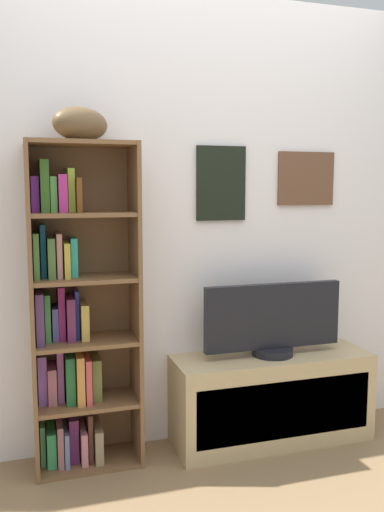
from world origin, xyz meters
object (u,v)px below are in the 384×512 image
at_px(tv_stand, 272,398).
at_px(bookshelf, 74,320).
at_px(television, 273,320).
at_px(football, 80,124).

bearing_deg(tv_stand, bookshelf, 176.00).
bearing_deg(bookshelf, television, -3.93).
xyz_separation_m(bookshelf, television, (1.03, -0.07, -0.06)).
relative_size(bookshelf, television, 2.07).
xyz_separation_m(bookshelf, tv_stand, (1.03, -0.07, -0.49)).
height_order(bookshelf, television, bookshelf).
relative_size(football, tv_stand, 0.27).
bearing_deg(football, tv_stand, -2.37).
height_order(bookshelf, football, football).
height_order(tv_stand, television, television).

